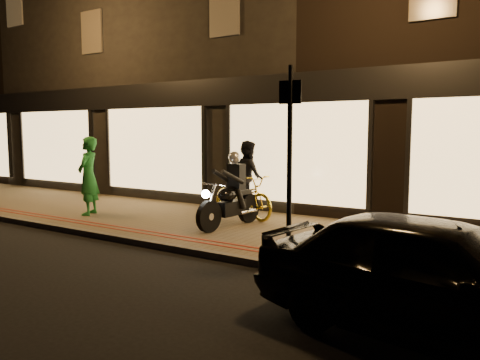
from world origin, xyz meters
name	(u,v)px	position (x,y,z in m)	size (l,w,h in m)	color
ground	(192,256)	(0.00, 0.00, 0.00)	(90.00, 90.00, 0.00)	black
sidewalk	(252,231)	(0.00, 2.00, 0.06)	(50.00, 4.00, 0.12)	brown
kerb_stone	(194,252)	(0.00, 0.05, 0.06)	(50.00, 0.14, 0.12)	#59544C
red_kerb_lines	(211,242)	(0.00, 0.55, 0.12)	(50.00, 0.26, 0.01)	maroon
building_row	(363,66)	(0.00, 8.99, 4.25)	(48.00, 10.11, 8.50)	black
motorcycle	(231,198)	(-0.47, 1.92, 0.73)	(0.62, 1.94, 1.59)	black
sign_post	(290,153)	(1.72, 0.25, 1.80)	(0.35, 0.09, 3.00)	black
bicycle_gold	(243,196)	(-0.80, 2.92, 0.63)	(0.67, 1.93, 1.01)	yellow
person_green	(88,176)	(-4.17, 1.30, 1.06)	(0.69, 0.45, 1.88)	#217C30
person_dark	(248,176)	(-1.18, 3.78, 1.01)	(0.87, 0.67, 1.78)	black
parked_car	(436,277)	(4.11, -1.21, 0.66)	(1.55, 3.86, 1.31)	black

